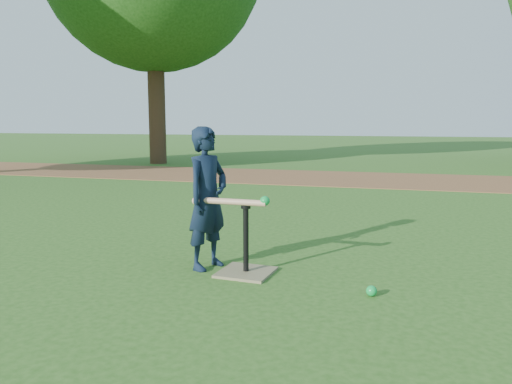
# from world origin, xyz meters

# --- Properties ---
(ground) EXTENTS (80.00, 80.00, 0.00)m
(ground) POSITION_xyz_m (0.00, 0.00, 0.00)
(ground) COLOR #285116
(ground) RESTS_ON ground
(dirt_strip) EXTENTS (24.00, 3.00, 0.01)m
(dirt_strip) POSITION_xyz_m (0.00, 7.50, 0.01)
(dirt_strip) COLOR brown
(dirt_strip) RESTS_ON ground
(child) EXTENTS (0.42, 0.52, 1.22)m
(child) POSITION_xyz_m (-0.55, 0.37, 0.61)
(child) COLOR black
(child) RESTS_ON ground
(wiffle_ball_ground) EXTENTS (0.08, 0.08, 0.08)m
(wiffle_ball_ground) POSITION_xyz_m (0.86, 0.03, 0.04)
(wiffle_ball_ground) COLOR #0D983A
(wiffle_ball_ground) RESTS_ON ground
(batting_tee) EXTENTS (0.46, 0.46, 0.61)m
(batting_tee) POSITION_xyz_m (-0.19, 0.29, 0.11)
(batting_tee) COLOR olive
(batting_tee) RESTS_ON ground
(swing_action) EXTENTS (0.66, 0.11, 0.09)m
(swing_action) POSITION_xyz_m (-0.28, 0.27, 0.61)
(swing_action) COLOR tan
(swing_action) RESTS_ON ground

